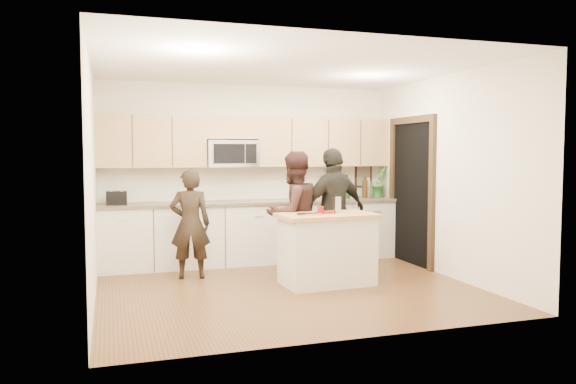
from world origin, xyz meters
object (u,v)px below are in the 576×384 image
object	(u,v)px
toaster	(116,198)
woman_center	(294,214)
woman_left	(190,224)
woman_right	(334,211)
island	(327,249)

from	to	relation	value
toaster	woman_center	distance (m)	2.51
woman_left	woman_right	world-z (taller)	woman_right
island	woman_center	size ratio (longest dim) A/B	0.74
woman_right	island	bearing A→B (deg)	43.84
island	woman_left	world-z (taller)	woman_left
island	woman_left	size ratio (longest dim) A/B	0.86
woman_center	woman_left	bearing A→B (deg)	-31.74
island	woman_right	distance (m)	0.76
island	woman_left	bearing A→B (deg)	147.44
island	toaster	xyz separation A→B (m)	(-2.51, 1.65, 0.58)
toaster	woman_center	size ratio (longest dim) A/B	0.16
woman_center	island	bearing A→B (deg)	97.81
island	woman_right	xyz separation A→B (m)	(0.32, 0.55, 0.41)
island	woman_center	distance (m)	0.72
woman_left	woman_center	size ratio (longest dim) A/B	0.86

